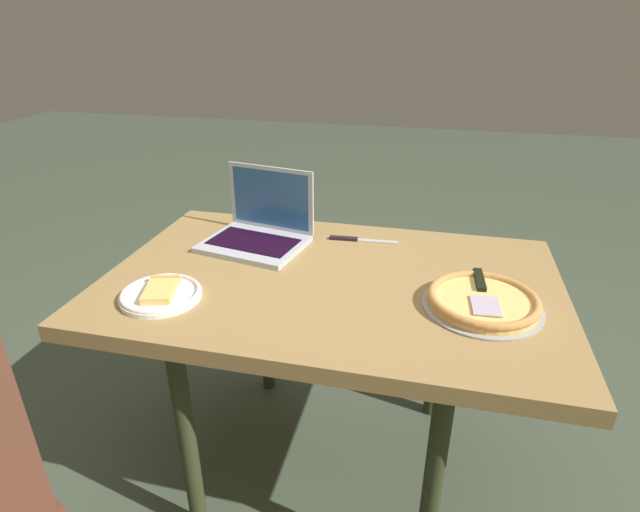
# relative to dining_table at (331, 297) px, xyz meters

# --- Properties ---
(ground_plane) EXTENTS (12.00, 12.00, 0.00)m
(ground_plane) POSITION_rel_dining_table_xyz_m (0.00, 0.00, -0.68)
(ground_plane) COLOR #404A3A
(dining_table) EXTENTS (1.32, 0.84, 0.75)m
(dining_table) POSITION_rel_dining_table_xyz_m (0.00, 0.00, 0.00)
(dining_table) COLOR olive
(dining_table) RESTS_ON ground_plane
(laptop) EXTENTS (0.36, 0.31, 0.24)m
(laptop) POSITION_rel_dining_table_xyz_m (0.29, -0.19, 0.12)
(laptop) COLOR #B1B5C0
(laptop) RESTS_ON dining_table
(pizza_plate) EXTENTS (0.22, 0.22, 0.04)m
(pizza_plate) POSITION_rel_dining_table_xyz_m (0.43, 0.22, 0.08)
(pizza_plate) COLOR white
(pizza_plate) RESTS_ON dining_table
(pizza_tray) EXTENTS (0.31, 0.31, 0.04)m
(pizza_tray) POSITION_rel_dining_table_xyz_m (-0.42, 0.07, 0.09)
(pizza_tray) COLOR #9D9A97
(pizza_tray) RESTS_ON dining_table
(table_knife) EXTENTS (0.23, 0.03, 0.01)m
(table_knife) POSITION_rel_dining_table_xyz_m (-0.03, -0.28, 0.07)
(table_knife) COLOR #B5B4BD
(table_knife) RESTS_ON dining_table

